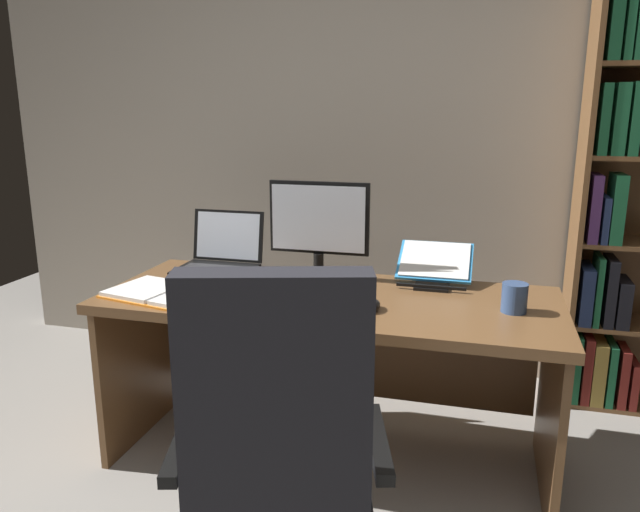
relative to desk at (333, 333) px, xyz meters
name	(u,v)px	position (x,y,z in m)	size (l,w,h in m)	color
wall_back	(413,114)	(0.18, 1.02, 0.88)	(4.87, 0.12, 2.80)	#A89E8E
desk	(333,333)	(0.00, 0.00, 0.00)	(1.79, 0.72, 0.71)	brown
office_chair	(279,478)	(0.07, -0.92, -0.07)	(0.69, 0.61, 1.07)	black
monitor	(319,231)	(-0.11, 0.16, 0.40)	(0.44, 0.16, 0.42)	black
laptop	(220,258)	(-0.58, 0.16, 0.24)	(0.34, 0.30, 0.26)	black
keyboard	(293,300)	(-0.11, -0.21, 0.20)	(0.42, 0.15, 0.02)	black
computer_mouse	(371,305)	(0.19, -0.21, 0.21)	(0.06, 0.10, 0.04)	black
reading_stand_with_book	(435,264)	(0.38, 0.23, 0.26)	(0.31, 0.30, 0.15)	black
open_binder	(170,294)	(-0.60, -0.26, 0.20)	(0.54, 0.38, 0.02)	orange
notepad	(250,291)	(-0.32, -0.12, 0.19)	(0.15, 0.21, 0.01)	white
pen	(254,289)	(-0.30, -0.12, 0.20)	(0.01, 0.01, 0.14)	black
coffee_mug	(514,298)	(0.70, -0.09, 0.24)	(0.09, 0.09, 0.11)	#334C7A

